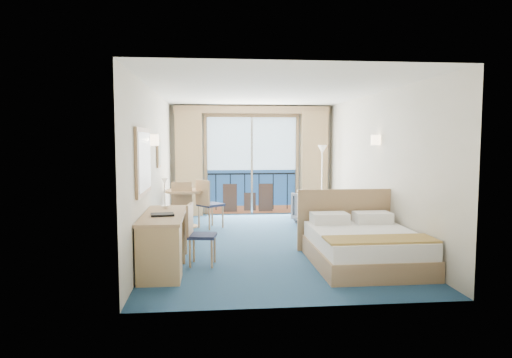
% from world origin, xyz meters
% --- Properties ---
extents(floor, '(6.50, 6.50, 0.00)m').
position_xyz_m(floor, '(0.00, 0.00, 0.00)').
color(floor, navy).
rests_on(floor, ground).
extents(room_walls, '(4.04, 6.54, 2.72)m').
position_xyz_m(room_walls, '(0.00, 0.00, 1.78)').
color(room_walls, beige).
rests_on(room_walls, ground).
extents(balcony_door, '(2.36, 0.03, 2.52)m').
position_xyz_m(balcony_door, '(-0.01, 3.22, 1.14)').
color(balcony_door, navy).
rests_on(balcony_door, room_walls).
extents(curtain_left, '(0.65, 0.22, 2.55)m').
position_xyz_m(curtain_left, '(-1.55, 3.07, 1.28)').
color(curtain_left, tan).
rests_on(curtain_left, room_walls).
extents(curtain_right, '(0.65, 0.22, 2.55)m').
position_xyz_m(curtain_right, '(1.55, 3.07, 1.28)').
color(curtain_right, tan).
rests_on(curtain_right, room_walls).
extents(pelmet, '(3.80, 0.25, 0.18)m').
position_xyz_m(pelmet, '(0.00, 3.10, 2.58)').
color(pelmet, tan).
rests_on(pelmet, room_walls).
extents(mirror, '(0.05, 1.25, 0.95)m').
position_xyz_m(mirror, '(-1.97, -1.50, 1.55)').
color(mirror, tan).
rests_on(mirror, room_walls).
extents(wall_print, '(0.04, 0.42, 0.52)m').
position_xyz_m(wall_print, '(-1.97, 0.45, 1.60)').
color(wall_print, tan).
rests_on(wall_print, room_walls).
extents(sconce_left, '(0.18, 0.18, 0.18)m').
position_xyz_m(sconce_left, '(-1.94, -0.60, 1.85)').
color(sconce_left, '#FFDEB2').
rests_on(sconce_left, room_walls).
extents(sconce_right, '(0.18, 0.18, 0.18)m').
position_xyz_m(sconce_right, '(1.94, -0.15, 1.85)').
color(sconce_right, '#FFDEB2').
rests_on(sconce_right, room_walls).
extents(bed, '(1.64, 1.95, 1.03)m').
position_xyz_m(bed, '(1.23, -1.61, 0.29)').
color(bed, tan).
rests_on(bed, ground).
extents(nightstand, '(0.43, 0.40, 0.56)m').
position_xyz_m(nightstand, '(1.77, -0.16, 0.28)').
color(nightstand, tan).
rests_on(nightstand, ground).
extents(phone, '(0.21, 0.19, 0.08)m').
position_xyz_m(phone, '(1.77, -0.11, 0.60)').
color(phone, white).
rests_on(phone, nightstand).
extents(armchair, '(1.01, 1.02, 0.70)m').
position_xyz_m(armchair, '(1.25, 1.66, 0.35)').
color(armchair, '#4B525B').
rests_on(armchair, ground).
extents(floor_lamp, '(0.24, 0.24, 1.72)m').
position_xyz_m(floor_lamp, '(1.62, 2.52, 1.31)').
color(floor_lamp, silver).
rests_on(floor_lamp, ground).
extents(desk, '(0.59, 1.71, 0.80)m').
position_xyz_m(desk, '(-1.70, -2.01, 0.44)').
color(desk, tan).
rests_on(desk, ground).
extents(desk_chair, '(0.45, 0.44, 0.92)m').
position_xyz_m(desk_chair, '(-1.23, -1.41, 0.52)').
color(desk_chair, '#1D2543').
rests_on(desk_chair, ground).
extents(folder, '(0.35, 0.28, 0.03)m').
position_xyz_m(folder, '(-1.70, -1.72, 0.81)').
color(folder, black).
rests_on(folder, desk).
extents(desk_lamp, '(0.12, 0.12, 0.45)m').
position_xyz_m(desk_lamp, '(-1.73, -1.01, 1.14)').
color(desk_lamp, silver).
rests_on(desk_lamp, desk).
extents(round_table, '(0.88, 0.88, 0.79)m').
position_xyz_m(round_table, '(-1.55, 1.57, 0.60)').
color(round_table, tan).
rests_on(round_table, ground).
extents(table_chair_a, '(0.62, 0.62, 1.02)m').
position_xyz_m(table_chair_a, '(-1.10, 1.37, 0.58)').
color(table_chair_a, '#1D2543').
rests_on(table_chair_a, ground).
extents(table_chair_b, '(0.44, 0.45, 0.99)m').
position_xyz_m(table_chair_b, '(-1.62, 1.19, 0.56)').
color(table_chair_b, '#1D2543').
rests_on(table_chair_b, ground).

